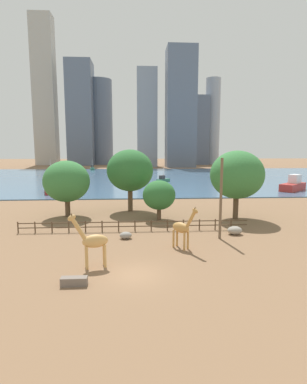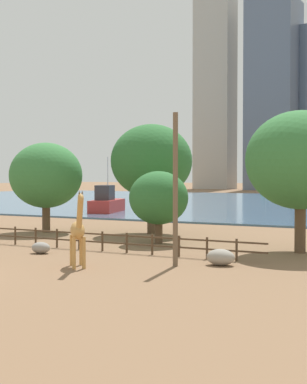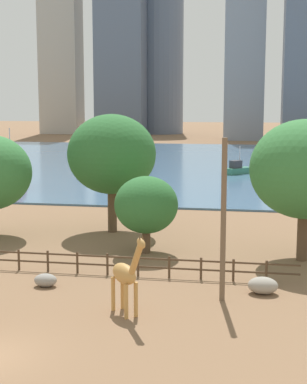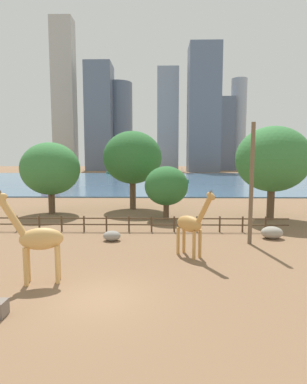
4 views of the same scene
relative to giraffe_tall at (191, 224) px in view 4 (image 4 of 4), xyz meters
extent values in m
plane|color=brown|center=(-4.42, 74.31, -2.01)|extent=(400.00, 400.00, 0.00)
cube|color=#476B8C|center=(-4.42, 71.31, -1.91)|extent=(180.00, 86.00, 0.20)
cylinder|color=#C18C47|center=(0.52, -0.19, -1.16)|extent=(0.28, 0.28, 1.71)
cylinder|color=#C18C47|center=(0.13, -0.54, -1.16)|extent=(0.28, 0.28, 1.71)
cylinder|color=#C18C47|center=(-0.36, 0.80, -1.16)|extent=(0.28, 0.28, 1.71)
cylinder|color=#C18C47|center=(-0.75, 0.44, -1.16)|extent=(0.28, 0.28, 1.71)
ellipsoid|color=#C18C47|center=(-0.11, 0.13, -0.01)|extent=(1.82, 1.91, 0.99)
cylinder|color=#C18C47|center=(0.66, -0.74, 1.01)|extent=(1.01, 1.09, 1.80)
ellipsoid|color=#C18C47|center=(0.97, -1.08, 1.84)|extent=(0.71, 0.74, 0.64)
cone|color=brown|center=(1.02, -1.03, 2.12)|extent=(0.13, 0.13, 0.18)
cone|color=brown|center=(0.91, -1.13, 2.12)|extent=(0.13, 0.13, 0.18)
cylinder|color=tan|center=(-8.14, -4.47, -1.10)|extent=(0.26, 0.26, 1.82)
cylinder|color=tan|center=(-8.28, -3.92, -1.10)|extent=(0.26, 0.26, 1.82)
cylinder|color=tan|center=(-6.77, -4.13, -1.10)|extent=(0.26, 0.26, 1.82)
cylinder|color=tan|center=(-6.91, -3.58, -1.10)|extent=(0.26, 0.26, 1.82)
ellipsoid|color=tan|center=(-7.52, -4.03, 0.13)|extent=(2.15, 1.26, 1.06)
cylinder|color=tan|center=(-8.72, -4.32, 1.23)|extent=(1.28, 0.61, 1.93)
ellipsoid|color=tan|center=(-9.18, -4.43, 2.12)|extent=(0.83, 0.50, 0.68)
cone|color=brown|center=(-9.20, -4.35, 2.42)|extent=(0.12, 0.12, 0.19)
cylinder|color=brown|center=(4.44, 2.91, 2.20)|extent=(0.28, 0.28, 8.42)
ellipsoid|color=gray|center=(6.53, 4.34, -1.55)|extent=(1.61, 1.22, 0.91)
ellipsoid|color=gray|center=(-5.39, 3.50, -1.65)|extent=(1.28, 0.97, 0.73)
cylinder|color=#4C3826|center=(-13.71, 6.31, -1.36)|extent=(0.14, 0.14, 1.30)
cylinder|color=#4C3826|center=(-11.85, 6.31, -1.36)|extent=(0.14, 0.14, 1.30)
cylinder|color=#4C3826|center=(-9.99, 6.31, -1.36)|extent=(0.14, 0.14, 1.30)
cylinder|color=#4C3826|center=(-8.13, 6.31, -1.36)|extent=(0.14, 0.14, 1.30)
cylinder|color=#4C3826|center=(-6.27, 6.31, -1.36)|extent=(0.14, 0.14, 1.30)
cylinder|color=#4C3826|center=(-4.42, 6.31, -1.36)|extent=(0.14, 0.14, 1.30)
cylinder|color=#4C3826|center=(-2.56, 6.31, -1.36)|extent=(0.14, 0.14, 1.30)
cylinder|color=#4C3826|center=(-0.70, 6.31, -1.36)|extent=(0.14, 0.14, 1.30)
cylinder|color=#4C3826|center=(1.16, 6.31, -1.36)|extent=(0.14, 0.14, 1.30)
cylinder|color=#4C3826|center=(3.02, 6.31, -1.36)|extent=(0.14, 0.14, 1.30)
cylinder|color=#4C3826|center=(4.88, 6.31, -1.36)|extent=(0.14, 0.14, 1.30)
cylinder|color=#4C3826|center=(6.74, 6.31, -1.36)|extent=(0.14, 0.14, 1.30)
cube|color=#4C3826|center=(-4.42, 6.31, -0.91)|extent=(26.10, 0.08, 0.10)
cube|color=#4C3826|center=(-4.42, 6.31, -1.43)|extent=(26.10, 0.08, 0.10)
cylinder|color=brown|center=(9.07, 11.66, -0.44)|extent=(0.71, 0.71, 3.14)
ellipsoid|color=#387A3D|center=(9.07, 11.66, 3.95)|extent=(7.04, 7.04, 6.34)
cylinder|color=brown|center=(-1.23, 11.72, -1.20)|extent=(0.57, 0.57, 1.61)
ellipsoid|color=#2D6B33|center=(-1.23, 11.72, 1.32)|extent=(4.31, 4.31, 3.88)
cylinder|color=brown|center=(-5.10, 17.77, -0.31)|extent=(0.72, 0.72, 3.41)
ellipsoid|color=#2D6B33|center=(-5.10, 17.77, 4.15)|extent=(6.90, 6.90, 6.21)
cylinder|color=brown|center=(-13.74, 14.49, -0.80)|extent=(0.69, 0.69, 2.42)
ellipsoid|color=#387A3D|center=(-13.74, 14.49, 2.93)|extent=(6.30, 6.30, 5.67)
cube|color=#337259|center=(3.51, 56.03, -1.38)|extent=(4.08, 4.28, 0.87)
cube|color=#333338|center=(3.14, 55.63, -0.42)|extent=(1.82, 1.86, 1.04)
cylinder|color=silver|center=(3.65, 56.20, 0.58)|extent=(0.17, 0.17, 3.05)
cube|color=#B22D28|center=(-22.10, 37.21, -1.03)|extent=(4.96, 8.28, 1.56)
cube|color=#333338|center=(-21.82, 36.28, 0.69)|extent=(2.61, 3.23, 1.87)
cylinder|color=silver|center=(-22.22, 37.58, 2.48)|extent=(0.15, 0.15, 5.46)
cube|color=#337259|center=(-23.38, 108.08, -1.31)|extent=(2.55, 5.20, 1.00)
cube|color=#333338|center=(-23.48, 108.70, -0.22)|extent=(1.46, 1.96, 1.20)
cylinder|color=silver|center=(-23.34, 107.83, 0.93)|extent=(0.14, 0.14, 3.49)
cube|color=gray|center=(2.25, 136.33, 23.40)|extent=(10.46, 11.53, 50.82)
cube|color=slate|center=(-35.62, 154.46, 27.55)|extent=(14.57, 15.87, 59.12)
cylinder|color=slate|center=(-26.11, 164.10, 23.56)|extent=(16.15, 16.15, 51.14)
cube|color=slate|center=(32.82, 156.02, 18.53)|extent=(14.87, 8.02, 41.09)
cube|color=slate|center=(19.57, 131.52, 28.18)|extent=(15.03, 13.21, 60.39)
cylinder|color=#939EAD|center=(43.52, 158.67, 23.91)|extent=(8.89, 8.89, 51.83)
cube|color=#ADA89E|center=(-56.63, 157.58, 40.46)|extent=(12.30, 9.39, 84.93)
camera|label=1|loc=(-4.36, -26.94, 7.26)|focal=28.00mm
camera|label=2|loc=(18.57, -25.93, 3.07)|focal=55.00mm
camera|label=3|loc=(6.04, -26.54, 8.17)|focal=55.00mm
camera|label=4|loc=(-1.93, -17.80, 3.85)|focal=28.00mm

